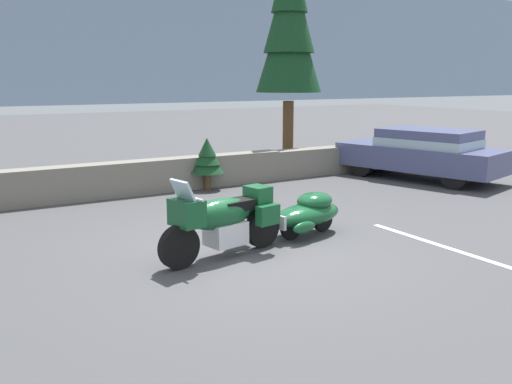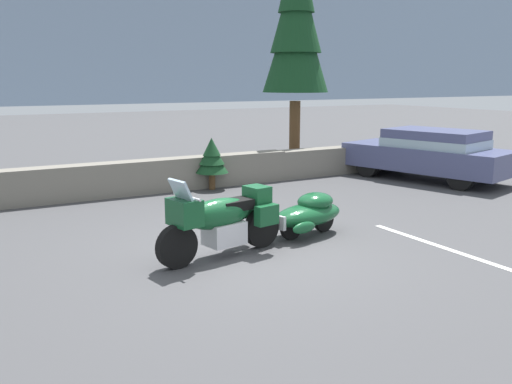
{
  "view_description": "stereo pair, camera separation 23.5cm",
  "coord_description": "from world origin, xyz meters",
  "px_view_note": "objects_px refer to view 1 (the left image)",
  "views": [
    {
      "loc": [
        -4.26,
        -7.39,
        2.75
      ],
      "look_at": [
        0.5,
        0.64,
        0.85
      ],
      "focal_mm": 38.78,
      "sensor_mm": 36.0,
      "label": 1
    },
    {
      "loc": [
        -4.06,
        -7.5,
        2.75
      ],
      "look_at": [
        0.5,
        0.64,
        0.85
      ],
      "focal_mm": 38.78,
      "sensor_mm": 36.0,
      "label": 2
    }
  ],
  "objects_px": {
    "sedan_at_right_edge": "(423,152)",
    "pine_tree_tall": "(289,20)",
    "touring_motorcycle": "(223,219)",
    "car_shaped_trailer": "(308,213)"
  },
  "relations": [
    {
      "from": "touring_motorcycle",
      "to": "sedan_at_right_edge",
      "type": "height_order",
      "value": "sedan_at_right_edge"
    },
    {
      "from": "sedan_at_right_edge",
      "to": "pine_tree_tall",
      "type": "distance_m",
      "value": 5.73
    },
    {
      "from": "car_shaped_trailer",
      "to": "pine_tree_tall",
      "type": "relative_size",
      "value": 0.31
    },
    {
      "from": "touring_motorcycle",
      "to": "car_shaped_trailer",
      "type": "relative_size",
      "value": 1.03
    },
    {
      "from": "touring_motorcycle",
      "to": "pine_tree_tall",
      "type": "height_order",
      "value": "pine_tree_tall"
    },
    {
      "from": "touring_motorcycle",
      "to": "pine_tree_tall",
      "type": "xyz_separation_m",
      "value": [
        6.08,
        7.21,
        3.91
      ]
    },
    {
      "from": "sedan_at_right_edge",
      "to": "touring_motorcycle",
      "type": "bearing_deg",
      "value": -157.31
    },
    {
      "from": "touring_motorcycle",
      "to": "car_shaped_trailer",
      "type": "bearing_deg",
      "value": 10.59
    },
    {
      "from": "sedan_at_right_edge",
      "to": "pine_tree_tall",
      "type": "xyz_separation_m",
      "value": [
        -1.93,
        3.87,
        3.76
      ]
    },
    {
      "from": "sedan_at_right_edge",
      "to": "pine_tree_tall",
      "type": "height_order",
      "value": "pine_tree_tall"
    }
  ]
}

